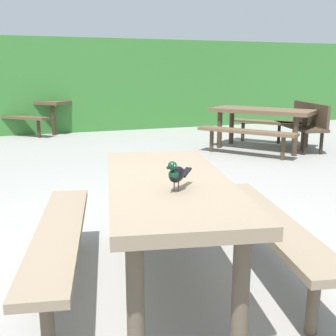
{
  "coord_description": "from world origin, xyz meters",
  "views": [
    {
      "loc": [
        -0.74,
        -2.59,
        1.41
      ],
      "look_at": [
        0.08,
        -0.32,
        0.84
      ],
      "focal_mm": 44.07,
      "sensor_mm": 36.0,
      "label": 1
    }
  ],
  "objects_px": {
    "bird_grackle": "(176,174)",
    "park_bench_side": "(304,122)",
    "picnic_table_foreground": "(168,206)",
    "picnic_table_far_centre": "(262,119)",
    "picnic_table_mid_right": "(35,108)"
  },
  "relations": [
    {
      "from": "picnic_table_mid_right",
      "to": "picnic_table_far_centre",
      "type": "relative_size",
      "value": 1.01
    },
    {
      "from": "bird_grackle",
      "to": "park_bench_side",
      "type": "xyz_separation_m",
      "value": [
        4.09,
        4.12,
        -0.35
      ]
    },
    {
      "from": "bird_grackle",
      "to": "park_bench_side",
      "type": "distance_m",
      "value": 5.81
    },
    {
      "from": "picnic_table_mid_right",
      "to": "picnic_table_far_centre",
      "type": "height_order",
      "value": "same"
    },
    {
      "from": "picnic_table_foreground",
      "to": "park_bench_side",
      "type": "height_order",
      "value": "park_bench_side"
    },
    {
      "from": "picnic_table_foreground",
      "to": "park_bench_side",
      "type": "xyz_separation_m",
      "value": [
        4.03,
        3.84,
        -0.07
      ]
    },
    {
      "from": "picnic_table_far_centre",
      "to": "park_bench_side",
      "type": "relative_size",
      "value": 1.63
    },
    {
      "from": "picnic_table_foreground",
      "to": "picnic_table_far_centre",
      "type": "distance_m",
      "value": 5.2
    },
    {
      "from": "picnic_table_mid_right",
      "to": "bird_grackle",
      "type": "bearing_deg",
      "value": -86.84
    },
    {
      "from": "picnic_table_foreground",
      "to": "park_bench_side",
      "type": "distance_m",
      "value": 5.57
    },
    {
      "from": "picnic_table_foreground",
      "to": "bird_grackle",
      "type": "relative_size",
      "value": 8.91
    },
    {
      "from": "picnic_table_foreground",
      "to": "bird_grackle",
      "type": "distance_m",
      "value": 0.4
    },
    {
      "from": "bird_grackle",
      "to": "picnic_table_far_centre",
      "type": "bearing_deg",
      "value": 52.55
    },
    {
      "from": "bird_grackle",
      "to": "picnic_table_far_centre",
      "type": "relative_size",
      "value": 0.09
    },
    {
      "from": "picnic_table_foreground",
      "to": "bird_grackle",
      "type": "bearing_deg",
      "value": -100.98
    }
  ]
}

